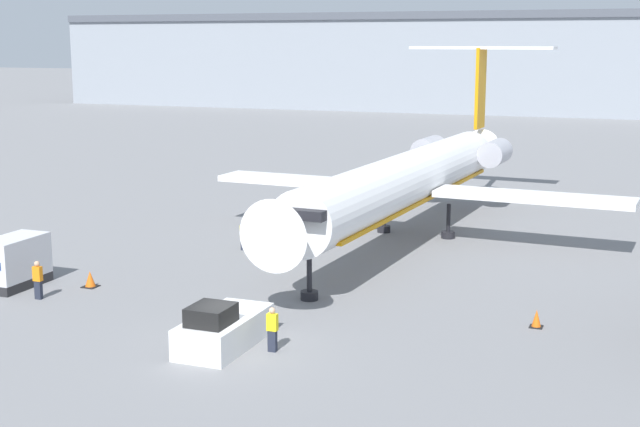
# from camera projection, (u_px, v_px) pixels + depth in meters

# --- Properties ---
(ground_plane) EXTENTS (600.00, 600.00, 0.00)m
(ground_plane) POSITION_uv_depth(u_px,v_px,m) (230.00, 352.00, 33.15)
(ground_plane) COLOR slate
(terminal_building) EXTENTS (180.00, 16.80, 16.14)m
(terminal_building) POSITION_uv_depth(u_px,v_px,m) (573.00, 63.00, 141.38)
(terminal_building) COLOR #8C939E
(terminal_building) RESTS_ON ground
(airplane_main) EXTENTS (25.12, 33.96, 11.05)m
(airplane_main) POSITION_uv_depth(u_px,v_px,m) (411.00, 177.00, 51.72)
(airplane_main) COLOR white
(airplane_main) RESTS_ON ground
(pushback_tug) EXTENTS (2.11, 4.62, 1.88)m
(pushback_tug) POSITION_uv_depth(u_px,v_px,m) (223.00, 329.00, 33.65)
(pushback_tug) COLOR silver
(pushback_tug) RESTS_ON ground
(luggage_cart) EXTENTS (1.73, 3.31, 2.40)m
(luggage_cart) POSITION_uv_depth(u_px,v_px,m) (15.00, 262.00, 41.80)
(luggage_cart) COLOR #232326
(luggage_cart) RESTS_ON ground
(worker_near_tug) EXTENTS (0.40, 0.24, 1.71)m
(worker_near_tug) POSITION_uv_depth(u_px,v_px,m) (272.00, 329.00, 33.07)
(worker_near_tug) COLOR #232838
(worker_near_tug) RESTS_ON ground
(worker_by_wing) EXTENTS (0.40, 0.24, 1.63)m
(worker_by_wing) POSITION_uv_depth(u_px,v_px,m) (244.00, 235.00, 49.27)
(worker_by_wing) COLOR #232838
(worker_by_wing) RESTS_ON ground
(worker_on_apron) EXTENTS (0.40, 0.25, 1.76)m
(worker_on_apron) POSITION_uv_depth(u_px,v_px,m) (38.00, 279.00, 39.84)
(worker_on_apron) COLOR #232838
(worker_on_apron) RESTS_ON ground
(traffic_cone_left) EXTENTS (0.68, 0.68, 0.77)m
(traffic_cone_left) POSITION_uv_depth(u_px,v_px,m) (90.00, 279.00, 41.92)
(traffic_cone_left) COLOR black
(traffic_cone_left) RESTS_ON ground
(traffic_cone_right) EXTENTS (0.53, 0.53, 0.73)m
(traffic_cone_right) POSITION_uv_depth(u_px,v_px,m) (536.00, 319.00, 36.00)
(traffic_cone_right) COLOR black
(traffic_cone_right) RESTS_ON ground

